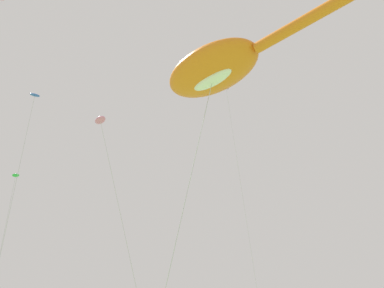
{
  "coord_description": "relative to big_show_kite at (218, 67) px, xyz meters",
  "views": [
    {
      "loc": [
        -6.38,
        0.77,
        1.44
      ],
      "look_at": [
        -0.99,
        9.49,
        7.81
      ],
      "focal_mm": 34.41,
      "sensor_mm": 36.0,
      "label": 1
    }
  ],
  "objects": [
    {
      "name": "small_kite_stunt_black",
      "position": [
        -3.24,
        6.84,
        -0.42
      ],
      "size": [
        4.74,
        0.89,
        13.68
      ],
      "rotation": [
        0.0,
        0.0,
        -1.51
      ],
      "color": "pink",
      "rests_on": "ground"
    },
    {
      "name": "small_kite_box_yellow",
      "position": [
        -6.06,
        17.72,
        -0.37
      ],
      "size": [
        0.87,
        4.95,
        14.25
      ],
      "rotation": [
        0.0,
        0.0,
        2.33
      ],
      "color": "green",
      "rests_on": "ground"
    },
    {
      "name": "small_kite_streamer_purple",
      "position": [
        9.62,
        11.22,
        8.25
      ],
      "size": [
        2.93,
        0.85,
        25.4
      ],
      "rotation": [
        0.0,
        0.0,
        -0.62
      ],
      "color": "black",
      "rests_on": "ground"
    },
    {
      "name": "small_kite_bird_shape",
      "position": [
        -6.75,
        9.58,
        1.23
      ],
      "size": [
        0.85,
        3.66,
        16.05
      ],
      "rotation": [
        0.0,
        0.0,
        3.0
      ],
      "color": "blue",
      "rests_on": "ground"
    },
    {
      "name": "big_show_kite",
      "position": [
        0.0,
        0.0,
        0.0
      ],
      "size": [
        5.16,
        10.77,
        14.43
      ],
      "rotation": [
        0.0,
        0.0,
        1.88
      ],
      "color": "orange",
      "rests_on": "ground"
    }
  ]
}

